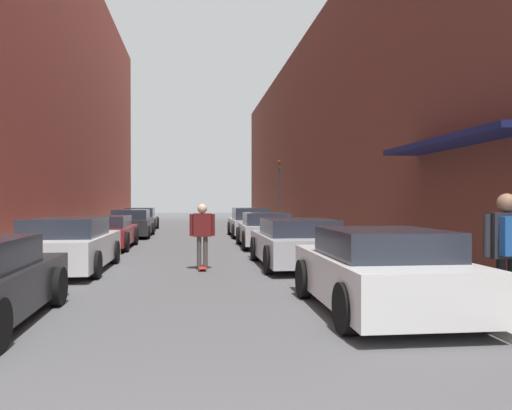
{
  "coord_description": "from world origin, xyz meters",
  "views": [
    {
      "loc": [
        0.13,
        -1.35,
        1.72
      ],
      "look_at": [
        1.87,
        12.54,
        1.59
      ],
      "focal_mm": 35.0,
      "sensor_mm": 36.0,
      "label": 1
    }
  ],
  "objects_px": {
    "parked_car_right_2": "(265,230)",
    "skateboarder": "(202,229)",
    "traffic_light": "(279,188)",
    "pedestrian": "(508,240)",
    "parked_car_right_1": "(297,243)",
    "parked_car_right_0": "(380,271)",
    "parked_car_right_3": "(250,223)",
    "parked_car_left_1": "(68,245)",
    "parked_car_left_4": "(140,219)",
    "parked_car_left_3": "(132,224)",
    "parked_car_left_2": "(107,232)"
  },
  "relations": [
    {
      "from": "parked_car_right_2",
      "to": "skateboarder",
      "type": "relative_size",
      "value": 2.41
    },
    {
      "from": "traffic_light",
      "to": "pedestrian",
      "type": "xyz_separation_m",
      "value": [
        -0.05,
        -18.54,
        -1.2
      ]
    },
    {
      "from": "parked_car_right_1",
      "to": "parked_car_right_0",
      "type": "bearing_deg",
      "value": -88.33
    },
    {
      "from": "parked_car_right_3",
      "to": "traffic_light",
      "type": "xyz_separation_m",
      "value": [
        1.6,
        1.14,
        1.72
      ]
    },
    {
      "from": "parked_car_left_1",
      "to": "skateboarder",
      "type": "height_order",
      "value": "skateboarder"
    },
    {
      "from": "parked_car_left_1",
      "to": "parked_car_left_4",
      "type": "relative_size",
      "value": 0.97
    },
    {
      "from": "parked_car_right_1",
      "to": "parked_car_right_3",
      "type": "bearing_deg",
      "value": 90.02
    },
    {
      "from": "parked_car_left_4",
      "to": "skateboarder",
      "type": "distance_m",
      "value": 17.44
    },
    {
      "from": "parked_car_right_2",
      "to": "parked_car_left_3",
      "type": "bearing_deg",
      "value": 133.4
    },
    {
      "from": "parked_car_right_0",
      "to": "parked_car_right_3",
      "type": "bearing_deg",
      "value": 90.57
    },
    {
      "from": "parked_car_left_1",
      "to": "parked_car_right_1",
      "type": "height_order",
      "value": "parked_car_left_1"
    },
    {
      "from": "parked_car_right_3",
      "to": "parked_car_right_0",
      "type": "bearing_deg",
      "value": -89.43
    },
    {
      "from": "parked_car_left_4",
      "to": "pedestrian",
      "type": "distance_m",
      "value": 24.41
    },
    {
      "from": "parked_car_right_0",
      "to": "skateboarder",
      "type": "distance_m",
      "value": 5.73
    },
    {
      "from": "parked_car_left_2",
      "to": "parked_car_left_3",
      "type": "height_order",
      "value": "parked_car_left_3"
    },
    {
      "from": "skateboarder",
      "to": "traffic_light",
      "type": "height_order",
      "value": "traffic_light"
    },
    {
      "from": "parked_car_right_2",
      "to": "pedestrian",
      "type": "bearing_deg",
      "value": -82.31
    },
    {
      "from": "parked_car_right_2",
      "to": "parked_car_right_1",
      "type": "bearing_deg",
      "value": -89.4
    },
    {
      "from": "parked_car_right_0",
      "to": "parked_car_right_2",
      "type": "relative_size",
      "value": 1.0
    },
    {
      "from": "parked_car_left_2",
      "to": "traffic_light",
      "type": "xyz_separation_m",
      "value": [
        7.36,
        6.48,
        1.79
      ]
    },
    {
      "from": "parked_car_right_1",
      "to": "parked_car_right_3",
      "type": "height_order",
      "value": "parked_car_right_3"
    },
    {
      "from": "parked_car_left_1",
      "to": "traffic_light",
      "type": "xyz_separation_m",
      "value": [
        7.3,
        12.27,
        1.75
      ]
    },
    {
      "from": "parked_car_left_2",
      "to": "skateboarder",
      "type": "bearing_deg",
      "value": -60.8
    },
    {
      "from": "parked_car_right_1",
      "to": "pedestrian",
      "type": "height_order",
      "value": "pedestrian"
    },
    {
      "from": "parked_car_left_3",
      "to": "parked_car_right_1",
      "type": "height_order",
      "value": "parked_car_left_3"
    },
    {
      "from": "parked_car_left_2",
      "to": "traffic_light",
      "type": "distance_m",
      "value": 9.97
    },
    {
      "from": "skateboarder",
      "to": "parked_car_left_2",
      "type": "bearing_deg",
      "value": 119.2
    },
    {
      "from": "parked_car_left_2",
      "to": "parked_car_left_3",
      "type": "distance_m",
      "value": 5.71
    },
    {
      "from": "skateboarder",
      "to": "parked_car_left_4",
      "type": "bearing_deg",
      "value": 100.83
    },
    {
      "from": "skateboarder",
      "to": "traffic_light",
      "type": "xyz_separation_m",
      "value": [
        4.07,
        12.38,
        1.37
      ]
    },
    {
      "from": "parked_car_left_1",
      "to": "pedestrian",
      "type": "xyz_separation_m",
      "value": [
        7.26,
        -6.27,
        0.55
      ]
    },
    {
      "from": "parked_car_left_1",
      "to": "parked_car_left_2",
      "type": "height_order",
      "value": "parked_car_left_1"
    },
    {
      "from": "parked_car_left_2",
      "to": "pedestrian",
      "type": "xyz_separation_m",
      "value": [
        7.32,
        -12.06,
        0.59
      ]
    },
    {
      "from": "parked_car_left_3",
      "to": "parked_car_right_0",
      "type": "height_order",
      "value": "parked_car_left_3"
    },
    {
      "from": "parked_car_right_3",
      "to": "skateboarder",
      "type": "xyz_separation_m",
      "value": [
        -2.46,
        -11.24,
        0.35
      ]
    },
    {
      "from": "parked_car_left_4",
      "to": "pedestrian",
      "type": "bearing_deg",
      "value": -72.6
    },
    {
      "from": "parked_car_left_1",
      "to": "parked_car_right_2",
      "type": "distance_m",
      "value": 7.99
    },
    {
      "from": "parked_car_left_2",
      "to": "parked_car_left_3",
      "type": "bearing_deg",
      "value": 88.15
    },
    {
      "from": "parked_car_left_1",
      "to": "parked_car_left_4",
      "type": "xyz_separation_m",
      "value": [
        -0.04,
        17.02,
        0.0
      ]
    },
    {
      "from": "parked_car_left_3",
      "to": "traffic_light",
      "type": "bearing_deg",
      "value": 6.11
    },
    {
      "from": "parked_car_right_1",
      "to": "traffic_light",
      "type": "bearing_deg",
      "value": 82.44
    },
    {
      "from": "parked_car_right_2",
      "to": "pedestrian",
      "type": "xyz_separation_m",
      "value": [
        1.61,
        -11.93,
        0.55
      ]
    },
    {
      "from": "parked_car_left_1",
      "to": "parked_car_right_1",
      "type": "distance_m",
      "value": 5.71
    },
    {
      "from": "parked_car_right_1",
      "to": "parked_car_left_4",
      "type": "bearing_deg",
      "value": 108.88
    },
    {
      "from": "parked_car_left_3",
      "to": "parked_car_right_3",
      "type": "distance_m",
      "value": 5.59
    },
    {
      "from": "parked_car_left_3",
      "to": "skateboarder",
      "type": "relative_size",
      "value": 2.64
    },
    {
      "from": "parked_car_left_3",
      "to": "parked_car_right_3",
      "type": "xyz_separation_m",
      "value": [
        5.58,
        -0.37,
        0.03
      ]
    },
    {
      "from": "skateboarder",
      "to": "parked_car_right_3",
      "type": "bearing_deg",
      "value": 77.63
    },
    {
      "from": "parked_car_left_3",
      "to": "parked_car_right_2",
      "type": "relative_size",
      "value": 1.09
    },
    {
      "from": "parked_car_left_4",
      "to": "parked_car_left_1",
      "type": "bearing_deg",
      "value": -89.86
    }
  ]
}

